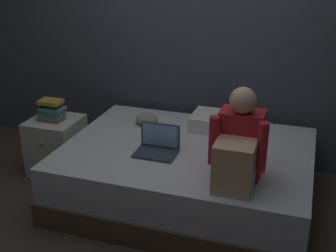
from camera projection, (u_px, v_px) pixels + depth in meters
ground_plane at (152, 214)px, 3.53m from camera, size 8.00×8.00×0.00m
wall_back at (195, 20)px, 4.06m from camera, size 5.60×0.10×2.70m
bed at (187, 174)px, 3.64m from camera, size 2.00×1.50×0.49m
nightstand at (57, 145)px, 4.11m from camera, size 0.44×0.46×0.52m
person_sitting at (238, 147)px, 2.96m from camera, size 0.39×0.44×0.66m
laptop at (157, 146)px, 3.44m from camera, size 0.32×0.23×0.22m
pillow at (224, 123)px, 3.86m from camera, size 0.56×0.36×0.13m
book_stack at (52, 110)px, 3.97m from camera, size 0.23×0.16×0.19m
clothes_pile at (147, 119)px, 3.96m from camera, size 0.21×0.17×0.11m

